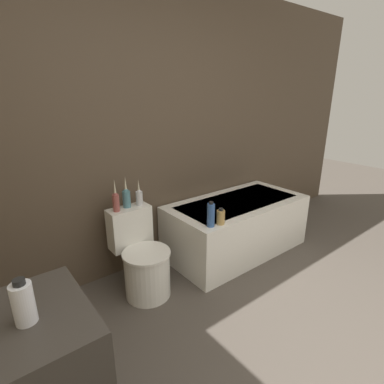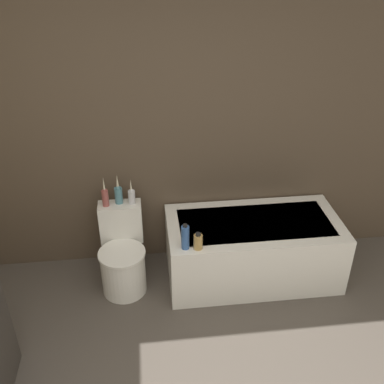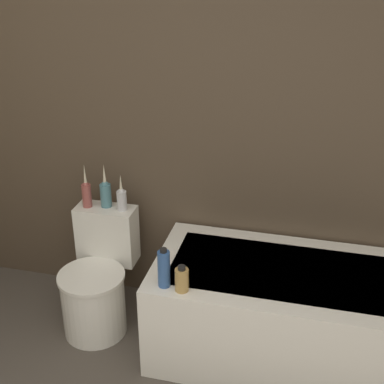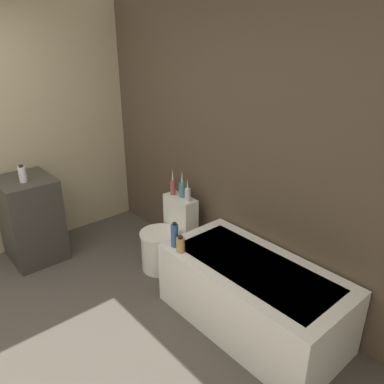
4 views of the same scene
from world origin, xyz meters
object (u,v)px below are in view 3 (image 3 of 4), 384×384
object	(u,v)px
vase_silver	(106,192)
vase_gold	(86,193)
shampoo_bottle_short	(182,279)
bathtub	(287,313)
toilet	(97,283)
vase_bronze	(122,198)
shampoo_bottle_tall	(164,268)

from	to	relation	value
vase_silver	vase_gold	bearing A→B (deg)	-163.99
shampoo_bottle_short	bathtub	bearing A→B (deg)	29.72
vase_gold	vase_silver	size ratio (longest dim) A/B	1.01
bathtub	toilet	distance (m)	1.13
bathtub	vase_silver	distance (m)	1.26
vase_bronze	shampoo_bottle_short	distance (m)	0.72
bathtub	vase_silver	world-z (taller)	vase_silver
bathtub	vase_gold	distance (m)	1.36
vase_gold	shampoo_bottle_short	xyz separation A→B (m)	(0.72, -0.49, -0.17)
bathtub	shampoo_bottle_short	xyz separation A→B (m)	(-0.52, -0.30, 0.34)
toilet	vase_gold	world-z (taller)	vase_gold
shampoo_bottle_tall	vase_silver	bearing A→B (deg)	135.51
bathtub	toilet	size ratio (longest dim) A/B	2.10
bathtub	vase_silver	xyz separation A→B (m)	(-1.13, 0.22, 0.51)
vase_bronze	vase_silver	bearing A→B (deg)	168.83
bathtub	toilet	bearing A→B (deg)	-179.91
vase_gold	shampoo_bottle_tall	world-z (taller)	vase_gold
vase_gold	vase_silver	xyz separation A→B (m)	(0.11, 0.03, 0.00)
toilet	vase_silver	xyz separation A→B (m)	(-0.00, 0.22, 0.50)
vase_bronze	shampoo_bottle_tall	distance (m)	0.64
vase_silver	toilet	bearing A→B (deg)	-90.00
bathtub	vase_gold	size ratio (longest dim) A/B	5.44
bathtub	shampoo_bottle_short	bearing A→B (deg)	-150.28
toilet	vase_bronze	distance (m)	0.54
toilet	shampoo_bottle_short	distance (m)	0.76
vase_gold	shampoo_bottle_short	world-z (taller)	vase_gold
vase_gold	vase_bronze	size ratio (longest dim) A/B	1.19
vase_silver	shampoo_bottle_tall	world-z (taller)	vase_silver
vase_gold	toilet	bearing A→B (deg)	-60.04
shampoo_bottle_short	vase_bronze	bearing A→B (deg)	135.12
vase_gold	vase_silver	bearing A→B (deg)	16.01
vase_bronze	shampoo_bottle_tall	bearing A→B (deg)	-50.09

